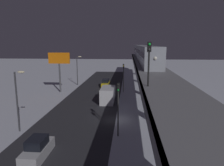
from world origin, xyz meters
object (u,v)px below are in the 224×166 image
(sedan_yellow, at_px, (106,83))
(sedan_silver, at_px, (37,149))
(rail_signal, at_px, (149,56))
(box_truck, at_px, (108,94))
(traffic_light_near, at_px, (118,102))
(commercial_billboard, at_px, (59,62))
(subway_train, at_px, (142,52))
(traffic_light_mid, at_px, (123,74))

(sedan_yellow, bearing_deg, sedan_silver, -94.69)
(rail_signal, bearing_deg, box_truck, -73.94)
(box_truck, height_order, traffic_light_near, traffic_light_near)
(sedan_silver, bearing_deg, traffic_light_near, -144.94)
(box_truck, xyz_separation_m, traffic_light_near, (-2.70, 15.27, 2.85))
(sedan_silver, distance_m, commercial_billboard, 28.58)
(subway_train, distance_m, box_truck, 21.01)
(subway_train, distance_m, rail_signal, 37.82)
(sedan_yellow, xyz_separation_m, traffic_light_mid, (-4.70, 5.74, 3.40))
(sedan_yellow, xyz_separation_m, box_truck, (-2.00, 13.57, 0.55))
(sedan_yellow, height_order, traffic_light_mid, traffic_light_mid)
(sedan_silver, xyz_separation_m, sedan_yellow, (-2.80, -34.10, -0.00))
(commercial_billboard, bearing_deg, sedan_yellow, -143.73)
(sedan_silver, xyz_separation_m, commercial_billboard, (6.74, -27.11, 6.03))
(sedan_silver, xyz_separation_m, traffic_light_near, (-7.50, -5.26, 3.40))
(sedan_yellow, bearing_deg, subway_train, 26.00)
(commercial_billboard, bearing_deg, box_truck, 150.31)
(sedan_yellow, distance_m, traffic_light_mid, 8.16)
(subway_train, bearing_deg, traffic_light_mid, 65.33)
(traffic_light_near, bearing_deg, box_truck, -79.97)
(traffic_light_mid, bearing_deg, sedan_yellow, -50.69)
(box_truck, height_order, traffic_light_mid, traffic_light_mid)
(subway_train, bearing_deg, rail_signal, 87.24)
(box_truck, bearing_deg, sedan_silver, 76.84)
(subway_train, height_order, traffic_light_mid, subway_train)
(subway_train, relative_size, sedan_yellow, 11.95)
(subway_train, xyz_separation_m, commercial_billboard, (18.99, 11.61, -1.93))
(rail_signal, distance_m, commercial_billboard, 31.42)
(box_truck, bearing_deg, rail_signal, 106.06)
(traffic_light_near, height_order, traffic_light_mid, same)
(rail_signal, height_order, commercial_billboard, rail_signal)
(subway_train, distance_m, commercial_billboard, 22.34)
(rail_signal, distance_m, sedan_yellow, 35.17)
(sedan_yellow, xyz_separation_m, commercial_billboard, (9.54, 7.00, 6.03))
(traffic_light_mid, bearing_deg, subway_train, -114.67)
(sedan_yellow, relative_size, commercial_billboard, 0.52)
(rail_signal, relative_size, commercial_billboard, 0.45)
(commercial_billboard, bearing_deg, rail_signal, 123.28)
(sedan_silver, height_order, box_truck, box_truck)
(traffic_light_mid, bearing_deg, box_truck, 70.98)
(rail_signal, relative_size, traffic_light_near, 0.62)
(sedan_yellow, bearing_deg, traffic_light_near, -80.74)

